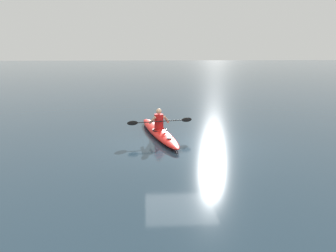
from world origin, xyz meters
name	(u,v)px	position (x,y,z in m)	size (l,w,h in m)	color
ground_plane	(180,143)	(0.00, 0.00, 0.00)	(160.00, 160.00, 0.00)	#233847
kayak	(159,132)	(0.70, -1.06, 0.14)	(1.61, 4.76, 0.27)	red
kayaker	(159,120)	(0.69, -1.02, 0.60)	(2.42, 0.65, 0.77)	red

